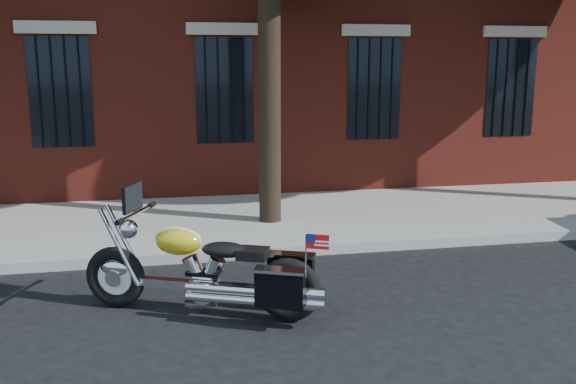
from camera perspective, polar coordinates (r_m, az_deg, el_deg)
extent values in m
plane|color=black|center=(7.95, -1.55, -8.80)|extent=(120.00, 120.00, 0.00)
cube|color=gray|center=(9.22, -3.04, -5.41)|extent=(40.00, 0.16, 0.15)
cube|color=gray|center=(11.01, -4.48, -2.58)|extent=(40.00, 3.60, 0.15)
cube|color=black|center=(12.53, -5.68, 8.96)|extent=(1.10, 0.14, 2.00)
cube|color=#B2A893|center=(12.50, -5.78, 14.23)|extent=(1.40, 0.20, 0.22)
cylinder|color=black|center=(12.45, -5.64, 8.94)|extent=(0.04, 0.04, 2.00)
cylinder|color=black|center=(10.40, -1.66, 10.12)|extent=(0.36, 0.36, 5.00)
torus|color=black|center=(7.61, -15.08, -7.29)|extent=(0.72, 0.43, 0.71)
torus|color=black|center=(6.96, 0.06, -8.69)|extent=(0.72, 0.43, 0.71)
cylinder|color=white|center=(7.61, -15.08, -7.29)|extent=(0.51, 0.27, 0.53)
cylinder|color=white|center=(6.96, 0.06, -8.69)|extent=(0.51, 0.27, 0.53)
ellipsoid|color=white|center=(7.58, -15.12, -6.53)|extent=(0.40, 0.27, 0.20)
ellipsoid|color=yellow|center=(6.91, 0.06, -7.70)|extent=(0.40, 0.28, 0.20)
cube|color=white|center=(7.23, -7.86, -8.18)|extent=(1.50, 0.73, 0.08)
cylinder|color=white|center=(7.22, -7.45, -8.38)|extent=(0.39, 0.31, 0.34)
cylinder|color=white|center=(6.89, -3.77, -9.20)|extent=(1.25, 0.62, 0.10)
ellipsoid|color=yellow|center=(7.16, -9.73, -4.34)|extent=(0.60, 0.49, 0.30)
ellipsoid|color=black|center=(7.00, -5.66, -5.13)|extent=(0.59, 0.48, 0.16)
cube|color=black|center=(7.18, 0.27, -7.05)|extent=(0.53, 0.36, 0.40)
cube|color=black|center=(6.67, -0.71, -8.53)|extent=(0.53, 0.36, 0.40)
cylinder|color=white|center=(7.27, -13.31, -1.82)|extent=(0.36, 0.77, 0.04)
sphere|color=white|center=(7.36, -13.99, -3.21)|extent=(0.28, 0.28, 0.21)
cube|color=black|center=(7.25, -13.67, -0.49)|extent=(0.21, 0.41, 0.30)
cube|color=red|center=(6.39, 2.64, -4.44)|extent=(0.22, 0.11, 0.15)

